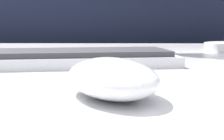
{
  "coord_description": "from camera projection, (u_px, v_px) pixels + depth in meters",
  "views": [
    {
      "loc": [
        -0.06,
        -0.5,
        0.84
      ],
      "look_at": [
        -0.07,
        -0.2,
        0.79
      ],
      "focal_mm": 50.0,
      "sensor_mm": 36.0,
      "label": 1
    }
  ],
  "objects": [
    {
      "name": "partition_panel",
      "position": [
        133.0,
        110.0,
        1.22
      ],
      "size": [
        5.0,
        0.03,
        1.01
      ],
      "color": "black",
      "rests_on": "ground_plane"
    },
    {
      "name": "computer_mouse_near",
      "position": [
        111.0,
        78.0,
        0.27
      ],
      "size": [
        0.11,
        0.13,
        0.03
      ],
      "rotation": [
        0.0,
        0.0,
        0.43
      ],
      "color": "white",
      "rests_on": "desk"
    },
    {
      "name": "keyboard",
      "position": [
        36.0,
        58.0,
        0.47
      ],
      "size": [
        0.44,
        0.19,
        0.02
      ],
      "rotation": [
        0.0,
        0.0,
        0.16
      ],
      "color": "silver",
      "rests_on": "desk"
    }
  ]
}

